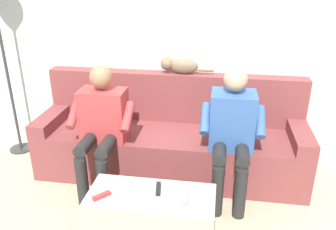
{
  "coord_description": "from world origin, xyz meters",
  "views": [
    {
      "loc": [
        -0.43,
        2.83,
        1.87
      ],
      "look_at": [
        0.0,
        0.06,
        0.67
      ],
      "focal_mm": 37.12,
      "sensor_mm": 36.0,
      "label": 1
    }
  ],
  "objects_px": {
    "couch": "(171,141)",
    "cat_on_backrest": "(179,65)",
    "coffee_table": "(151,217)",
    "remote_gray": "(184,198)",
    "person_left_seated": "(232,128)",
    "remote_red": "(102,196)",
    "person_right_seated": "(101,122)",
    "remote_black": "(158,189)"
  },
  "relations": [
    {
      "from": "couch",
      "to": "cat_on_backrest",
      "type": "bearing_deg",
      "value": -100.42
    },
    {
      "from": "coffee_table",
      "to": "remote_gray",
      "type": "distance_m",
      "value": 0.31
    },
    {
      "from": "couch",
      "to": "coffee_table",
      "type": "relative_size",
      "value": 2.75
    },
    {
      "from": "person_left_seated",
      "to": "cat_on_backrest",
      "type": "height_order",
      "value": "person_left_seated"
    },
    {
      "from": "cat_on_backrest",
      "to": "remote_gray",
      "type": "bearing_deg",
      "value": 99.23
    },
    {
      "from": "remote_gray",
      "to": "remote_red",
      "type": "relative_size",
      "value": 0.98
    },
    {
      "from": "person_left_seated",
      "to": "coffee_table",
      "type": "bearing_deg",
      "value": 49.3
    },
    {
      "from": "couch",
      "to": "person_right_seated",
      "type": "relative_size",
      "value": 2.24
    },
    {
      "from": "couch",
      "to": "remote_black",
      "type": "distance_m",
      "value": 0.92
    },
    {
      "from": "person_right_seated",
      "to": "cat_on_backrest",
      "type": "distance_m",
      "value": 0.92
    },
    {
      "from": "couch",
      "to": "coffee_table",
      "type": "bearing_deg",
      "value": 90.0
    },
    {
      "from": "coffee_table",
      "to": "remote_black",
      "type": "distance_m",
      "value": 0.22
    },
    {
      "from": "person_left_seated",
      "to": "remote_black",
      "type": "relative_size",
      "value": 7.92
    },
    {
      "from": "person_left_seated",
      "to": "remote_black",
      "type": "height_order",
      "value": "person_left_seated"
    },
    {
      "from": "couch",
      "to": "person_left_seated",
      "type": "bearing_deg",
      "value": 149.44
    },
    {
      "from": "remote_black",
      "to": "person_right_seated",
      "type": "bearing_deg",
      "value": 38.98
    },
    {
      "from": "cat_on_backrest",
      "to": "coffee_table",
      "type": "bearing_deg",
      "value": 88.01
    },
    {
      "from": "person_left_seated",
      "to": "person_right_seated",
      "type": "height_order",
      "value": "person_left_seated"
    },
    {
      "from": "person_right_seated",
      "to": "couch",
      "type": "bearing_deg",
      "value": -147.11
    },
    {
      "from": "couch",
      "to": "person_right_seated",
      "type": "xyz_separation_m",
      "value": [
        0.56,
        0.36,
        0.32
      ]
    },
    {
      "from": "person_right_seated",
      "to": "cat_on_backrest",
      "type": "height_order",
      "value": "person_right_seated"
    },
    {
      "from": "coffee_table",
      "to": "remote_red",
      "type": "height_order",
      "value": "remote_red"
    },
    {
      "from": "couch",
      "to": "remote_red",
      "type": "relative_size",
      "value": 18.91
    },
    {
      "from": "remote_black",
      "to": "remote_red",
      "type": "height_order",
      "value": "remote_red"
    },
    {
      "from": "couch",
      "to": "remote_gray",
      "type": "height_order",
      "value": "couch"
    },
    {
      "from": "remote_red",
      "to": "cat_on_backrest",
      "type": "bearing_deg",
      "value": -153.2
    },
    {
      "from": "person_left_seated",
      "to": "remote_gray",
      "type": "distance_m",
      "value": 0.77
    },
    {
      "from": "cat_on_backrest",
      "to": "remote_red",
      "type": "height_order",
      "value": "cat_on_backrest"
    },
    {
      "from": "coffee_table",
      "to": "remote_black",
      "type": "height_order",
      "value": "remote_black"
    },
    {
      "from": "remote_black",
      "to": "coffee_table",
      "type": "bearing_deg",
      "value": 138.2
    },
    {
      "from": "remote_gray",
      "to": "remote_red",
      "type": "height_order",
      "value": "remote_red"
    },
    {
      "from": "remote_black",
      "to": "remote_red",
      "type": "bearing_deg",
      "value": 102.85
    },
    {
      "from": "person_left_seated",
      "to": "cat_on_backrest",
      "type": "xyz_separation_m",
      "value": [
        0.51,
        -0.55,
        0.36
      ]
    },
    {
      "from": "couch",
      "to": "remote_gray",
      "type": "bearing_deg",
      "value": 103.61
    },
    {
      "from": "couch",
      "to": "cat_on_backrest",
      "type": "distance_m",
      "value": 0.73
    },
    {
      "from": "remote_red",
      "to": "couch",
      "type": "bearing_deg",
      "value": -154.43
    },
    {
      "from": "coffee_table",
      "to": "remote_gray",
      "type": "height_order",
      "value": "remote_gray"
    },
    {
      "from": "cat_on_backrest",
      "to": "remote_black",
      "type": "distance_m",
      "value": 1.29
    },
    {
      "from": "couch",
      "to": "person_left_seated",
      "type": "xyz_separation_m",
      "value": [
        -0.56,
        0.33,
        0.33
      ]
    },
    {
      "from": "remote_black",
      "to": "remote_red",
      "type": "distance_m",
      "value": 0.4
    },
    {
      "from": "coffee_table",
      "to": "remote_red",
      "type": "xyz_separation_m",
      "value": [
        0.33,
        0.08,
        0.21
      ]
    },
    {
      "from": "person_left_seated",
      "to": "remote_red",
      "type": "xyz_separation_m",
      "value": [
        0.89,
        0.73,
        -0.25
      ]
    }
  ]
}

